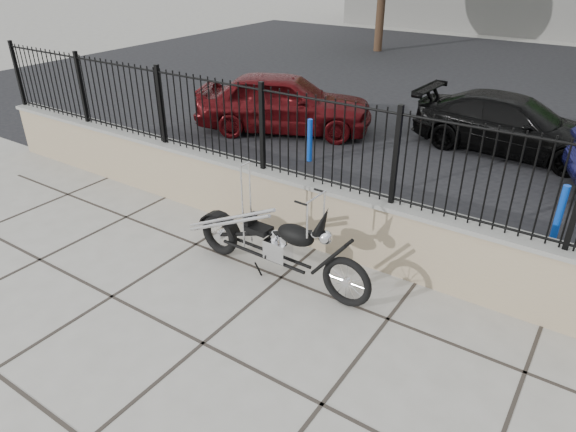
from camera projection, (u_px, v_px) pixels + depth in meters
The scene contains 9 objects.
ground_plane at pixel (203, 343), 5.57m from camera, with size 90.00×90.00×0.00m, color #99968E.
parking_lot at pixel (498, 95), 14.73m from camera, with size 30.00×30.00×0.00m, color black.
retaining_wall at pixel (321, 215), 7.18m from camera, with size 14.00×0.36×0.96m, color gray.
iron_fence at pixel (324, 142), 6.67m from camera, with size 14.00×0.08×1.20m, color black.
chopper_motorcycle at pixel (275, 225), 6.36m from camera, with size 2.50×0.44×1.50m, color black, non-canonical shape.
car_red at pixel (284, 102), 11.61m from camera, with size 1.59×3.96×1.35m, color #4C0A0E.
car_black at pixel (512, 125), 10.46m from camera, with size 1.61×3.96×1.15m, color black.
bollard_a at pixel (310, 140), 10.07m from camera, with size 0.10×0.10×0.86m, color #0C25B6.
bollard_b at pixel (560, 213), 7.35m from camera, with size 0.10×0.10×0.86m, color #0D2DCC.
Camera 1 is at (3.15, -3.03, 3.83)m, focal length 32.00 mm.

